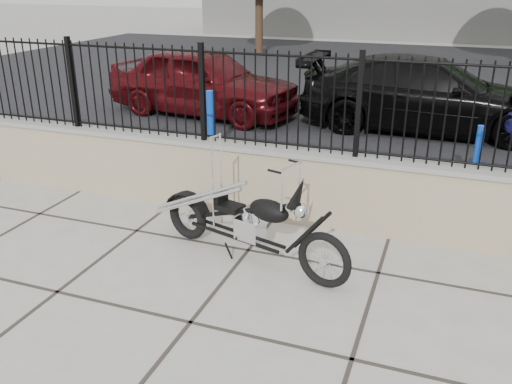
{
  "coord_description": "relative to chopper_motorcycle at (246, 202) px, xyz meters",
  "views": [
    {
      "loc": [
        2.01,
        -3.72,
        2.99
      ],
      "look_at": [
        0.06,
        1.61,
        0.7
      ],
      "focal_mm": 38.0,
      "sensor_mm": 36.0,
      "label": 1
    }
  ],
  "objects": [
    {
      "name": "iron_fence",
      "position": [
        -0.06,
        1.19,
        0.86
      ],
      "size": [
        14.0,
        0.08,
        1.2
      ],
      "primitive_type": "cube",
      "color": "black",
      "rests_on": "retaining_wall"
    },
    {
      "name": "retaining_wall",
      "position": [
        -0.06,
        1.19,
        -0.22
      ],
      "size": [
        14.0,
        0.36,
        0.96
      ],
      "primitive_type": "cube",
      "color": "gray",
      "rests_on": "ground_plane"
    },
    {
      "name": "car_red",
      "position": [
        -3.35,
        6.01,
        0.05
      ],
      "size": [
        4.61,
        2.33,
        1.5
      ],
      "primitive_type": "imported",
      "rotation": [
        0.0,
        0.0,
        1.44
      ],
      "color": "#460A0D",
      "rests_on": "parking_lot"
    },
    {
      "name": "car_black",
      "position": [
        1.46,
        6.35,
        0.04
      ],
      "size": [
        5.1,
        2.08,
        1.48
      ],
      "primitive_type": "imported",
      "rotation": [
        0.0,
        0.0,
        1.57
      ],
      "color": "black",
      "rests_on": "parking_lot"
    },
    {
      "name": "parking_lot",
      "position": [
        -0.06,
        11.19,
        -0.7
      ],
      "size": [
        30.0,
        30.0,
        0.0
      ],
      "primitive_type": "plane",
      "color": "black",
      "rests_on": "ground"
    },
    {
      "name": "ground_plane",
      "position": [
        -0.06,
        -1.31,
        -0.7
      ],
      "size": [
        90.0,
        90.0,
        0.0
      ],
      "primitive_type": "plane",
      "color": "#99968E",
      "rests_on": "ground"
    },
    {
      "name": "chopper_motorcycle",
      "position": [
        0.0,
        0.0,
        0.0
      ],
      "size": [
        2.36,
        1.04,
        1.41
      ],
      "primitive_type": null,
      "rotation": [
        0.0,
        0.0,
        -0.28
      ],
      "color": "black",
      "rests_on": "ground_plane"
    },
    {
      "name": "bollard_a",
      "position": [
        -2.04,
        3.51,
        -0.15
      ],
      "size": [
        0.17,
        0.17,
        1.1
      ],
      "primitive_type": "cylinder",
      "rotation": [
        0.0,
        0.0,
        0.3
      ],
      "color": "#0D32CC",
      "rests_on": "ground_plane"
    },
    {
      "name": "bollard_b",
      "position": [
        2.41,
        3.28,
        -0.23
      ],
      "size": [
        0.12,
        0.12,
        0.95
      ],
      "primitive_type": "cylinder",
      "rotation": [
        0.0,
        0.0,
        0.06
      ],
      "color": "#0C24C0",
      "rests_on": "ground_plane"
    }
  ]
}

